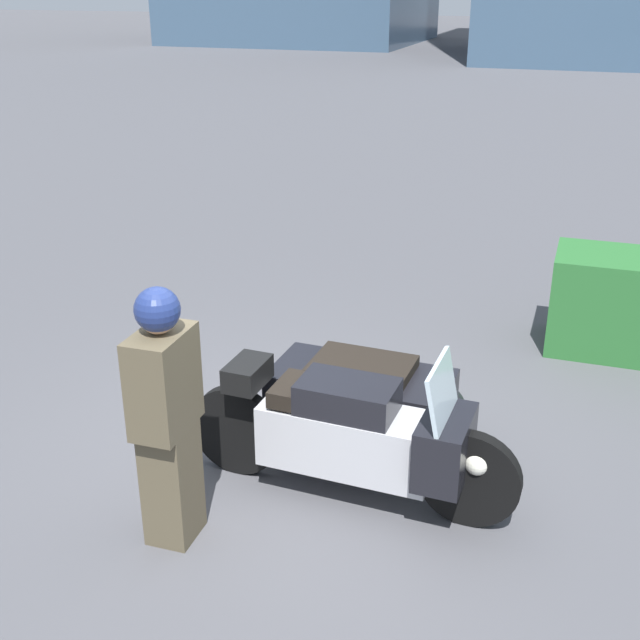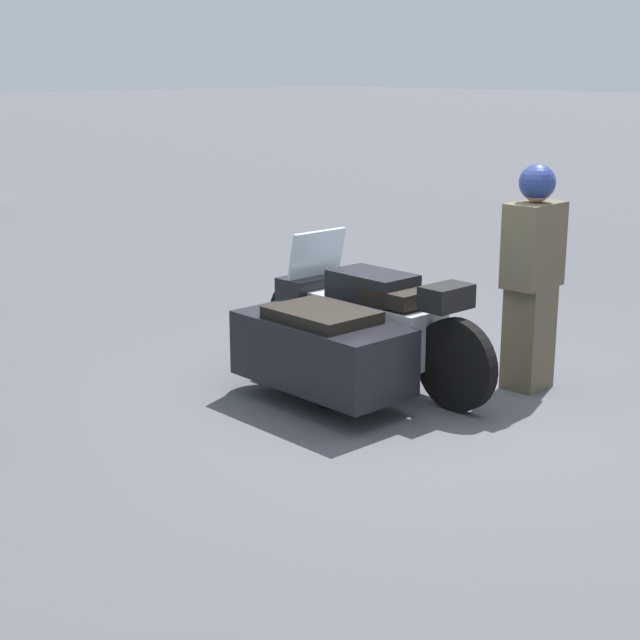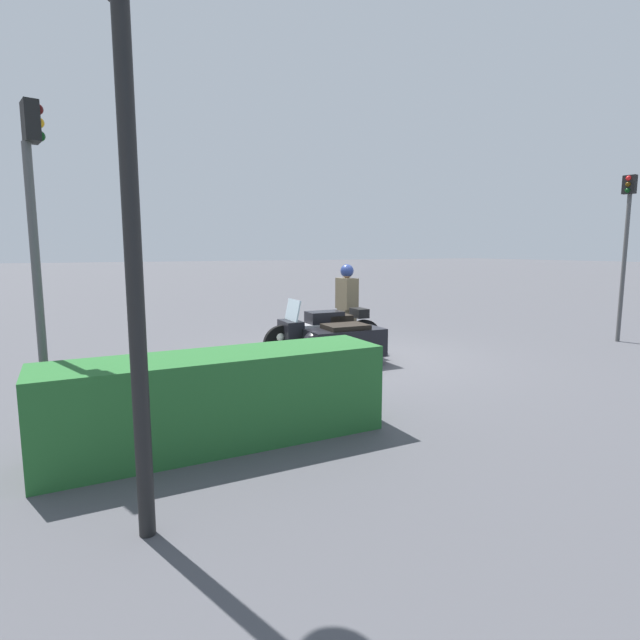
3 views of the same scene
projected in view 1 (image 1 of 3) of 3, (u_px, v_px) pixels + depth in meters
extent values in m
plane|color=#4C4C51|center=(280.00, 465.00, 6.18)|extent=(160.00, 160.00, 0.00)
cylinder|color=black|center=(469.00, 479.00, 5.39)|extent=(0.71, 0.13, 0.70)
cylinder|color=black|center=(236.00, 430.00, 5.97)|extent=(0.71, 0.13, 0.70)
cylinder|color=black|center=(354.00, 415.00, 6.33)|extent=(0.55, 0.12, 0.55)
cube|color=#B7B7BC|center=(347.00, 439.00, 5.64)|extent=(1.25, 0.48, 0.45)
cube|color=black|center=(348.00, 398.00, 5.51)|extent=(0.69, 0.44, 0.24)
cube|color=black|center=(310.00, 393.00, 5.61)|extent=(0.51, 0.43, 0.12)
cube|color=black|center=(445.00, 447.00, 5.37)|extent=(0.34, 0.60, 0.44)
cube|color=silver|center=(442.00, 391.00, 5.22)|extent=(0.13, 0.57, 0.40)
sphere|color=white|center=(477.00, 462.00, 5.32)|extent=(0.18, 0.18, 0.18)
cube|color=black|center=(361.00, 401.00, 6.25)|extent=(1.41, 0.72, 0.50)
sphere|color=black|center=(435.00, 412.00, 6.05)|extent=(0.48, 0.48, 0.48)
cube|color=black|center=(362.00, 368.00, 6.14)|extent=(0.79, 0.60, 0.09)
cube|color=black|center=(248.00, 373.00, 5.74)|extent=(0.26, 0.40, 0.18)
cube|color=brown|center=(172.00, 482.00, 5.25)|extent=(0.30, 0.34, 0.83)
cube|color=brown|center=(163.00, 381.00, 4.96)|extent=(0.30, 0.49, 0.66)
sphere|color=tan|center=(158.00, 316.00, 4.78)|extent=(0.22, 0.22, 0.22)
sphere|color=navy|center=(157.00, 310.00, 4.77)|extent=(0.28, 0.28, 0.28)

